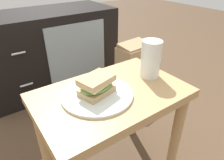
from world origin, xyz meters
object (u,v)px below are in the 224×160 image
plate (97,94)px  beer_glass (151,60)px  tv_cabinet (51,50)px  paper_bag (133,68)px  sandwich_front (97,85)px

plate → beer_glass: beer_glass is taller
tv_cabinet → paper_bag: bearing=-44.6°
tv_cabinet → paper_bag: tv_cabinet is taller
sandwich_front → paper_bag: sandwich_front is taller
sandwich_front → beer_glass: bearing=-0.9°
sandwich_front → plate: bearing=90.0°
tv_cabinet → sandwich_front: tv_cabinet is taller
tv_cabinet → paper_bag: 0.65m
sandwich_front → paper_bag: 0.84m
plate → beer_glass: (0.25, -0.00, 0.07)m
plate → paper_bag: size_ratio=0.67×
tv_cabinet → plate: bearing=-99.4°
plate → beer_glass: size_ratio=1.68×
beer_glass → paper_bag: bearing=54.2°
beer_glass → tv_cabinet: bearing=96.0°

